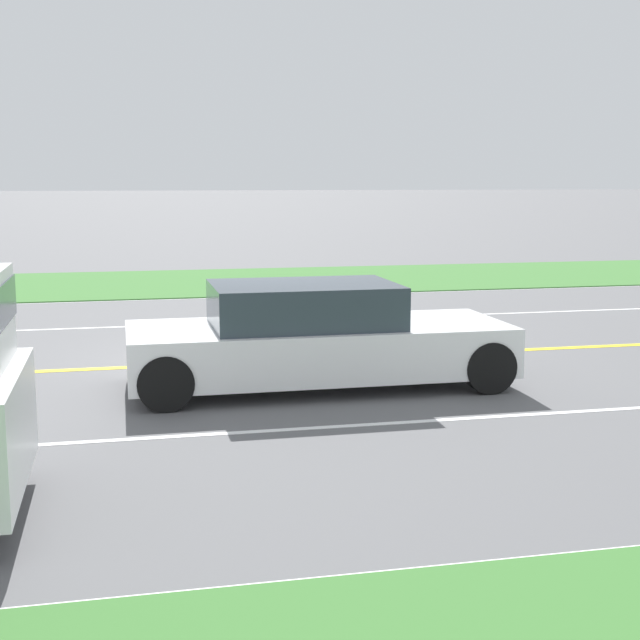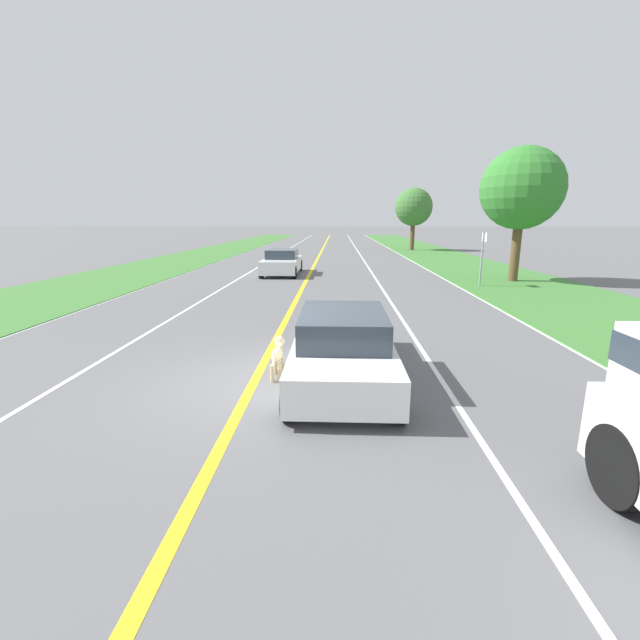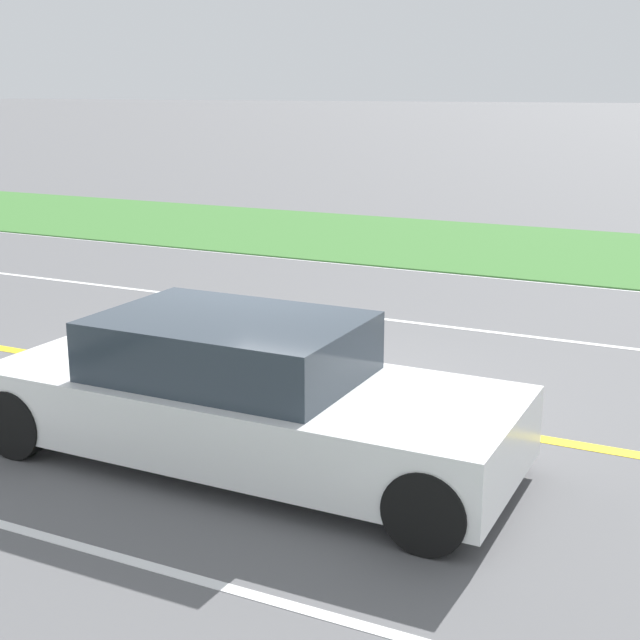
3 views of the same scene
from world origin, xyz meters
name	(u,v)px [view 2 (image 2 of 3)]	position (x,y,z in m)	size (l,w,h in m)	color
ground_plane	(253,384)	(0.00, 0.00, 0.00)	(400.00, 400.00, 0.00)	#5B5B5E
centre_divider_line	(253,384)	(0.00, 0.00, 0.00)	(0.18, 160.00, 0.01)	yellow
lane_dash_same_dir	(446,387)	(3.50, 0.00, 0.00)	(0.10, 160.00, 0.01)	white
lane_dash_oncoming	(67,381)	(-3.50, 0.00, 0.00)	(0.10, 160.00, 0.01)	white
ego_car	(343,346)	(1.64, 0.48, 0.61)	(1.84, 4.67, 1.30)	white
dog	(278,353)	(0.41, 0.43, 0.46)	(0.21, 1.09, 0.74)	#D1B784
oncoming_car	(282,263)	(-1.52, 16.29, 0.64)	(1.91, 4.42, 1.35)	white
roadside_tree_right_near	(522,189)	(10.12, 13.86, 4.34)	(3.79, 3.79, 6.26)	brown
roadside_tree_right_far	(414,207)	(8.90, 35.92, 4.13)	(3.62, 3.62, 5.97)	brown
street_sign	(483,252)	(7.99, 12.15, 1.54)	(0.11, 0.64, 2.44)	gray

